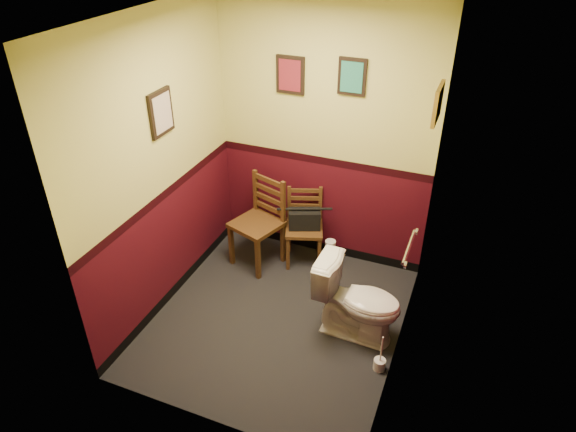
# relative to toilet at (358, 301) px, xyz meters

# --- Properties ---
(floor) EXTENTS (2.20, 2.40, 0.00)m
(floor) POSITION_rel_toilet_xyz_m (-0.72, -0.10, -0.38)
(floor) COLOR black
(floor) RESTS_ON ground
(ceiling) EXTENTS (2.20, 2.40, 0.00)m
(ceiling) POSITION_rel_toilet_xyz_m (-0.72, -0.10, 2.32)
(ceiling) COLOR silver
(ceiling) RESTS_ON ground
(wall_back) EXTENTS (2.20, 0.00, 2.70)m
(wall_back) POSITION_rel_toilet_xyz_m (-0.72, 1.10, 0.97)
(wall_back) COLOR #3C0913
(wall_back) RESTS_ON ground
(wall_front) EXTENTS (2.20, 0.00, 2.70)m
(wall_front) POSITION_rel_toilet_xyz_m (-0.72, -1.30, 0.97)
(wall_front) COLOR #3C0913
(wall_front) RESTS_ON ground
(wall_left) EXTENTS (0.00, 2.40, 2.70)m
(wall_left) POSITION_rel_toilet_xyz_m (-1.82, -0.10, 0.97)
(wall_left) COLOR #3C0913
(wall_left) RESTS_ON ground
(wall_right) EXTENTS (0.00, 2.40, 2.70)m
(wall_right) POSITION_rel_toilet_xyz_m (0.38, -0.10, 0.97)
(wall_right) COLOR #3C0913
(wall_right) RESTS_ON ground
(grab_bar) EXTENTS (0.05, 0.56, 0.06)m
(grab_bar) POSITION_rel_toilet_xyz_m (0.35, 0.15, 0.57)
(grab_bar) COLOR silver
(grab_bar) RESTS_ON wall_right
(framed_print_back_a) EXTENTS (0.28, 0.04, 0.36)m
(framed_print_back_a) POSITION_rel_toilet_xyz_m (-1.07, 1.08, 1.57)
(framed_print_back_a) COLOR black
(framed_print_back_a) RESTS_ON wall_back
(framed_print_back_b) EXTENTS (0.26, 0.04, 0.34)m
(framed_print_back_b) POSITION_rel_toilet_xyz_m (-0.47, 1.08, 1.62)
(framed_print_back_b) COLOR black
(framed_print_back_b) RESTS_ON wall_back
(framed_print_left) EXTENTS (0.04, 0.30, 0.38)m
(framed_print_left) POSITION_rel_toilet_xyz_m (-1.80, -0.00, 1.47)
(framed_print_left) COLOR black
(framed_print_left) RESTS_ON wall_left
(framed_print_right) EXTENTS (0.04, 0.34, 0.28)m
(framed_print_right) POSITION_rel_toilet_xyz_m (0.36, 0.50, 1.67)
(framed_print_right) COLOR olive
(framed_print_right) RESTS_ON wall_right
(toilet) EXTENTS (0.78, 0.45, 0.75)m
(toilet) POSITION_rel_toilet_xyz_m (0.00, 0.00, 0.00)
(toilet) COLOR white
(toilet) RESTS_ON floor
(toilet_brush) EXTENTS (0.10, 0.10, 0.37)m
(toilet_brush) POSITION_rel_toilet_xyz_m (0.30, -0.34, -0.32)
(toilet_brush) COLOR silver
(toilet_brush) RESTS_ON floor
(chair_left) EXTENTS (0.58, 0.58, 0.97)m
(chair_left) POSITION_rel_toilet_xyz_m (-1.26, 0.68, 0.11)
(chair_left) COLOR #533419
(chair_left) RESTS_ON floor
(chair_right) EXTENTS (0.49, 0.49, 0.82)m
(chair_right) POSITION_rel_toilet_xyz_m (-0.83, 0.89, 0.04)
(chair_right) COLOR #533419
(chair_right) RESTS_ON floor
(handbag) EXTENTS (0.36, 0.27, 0.24)m
(handbag) POSITION_rel_toilet_xyz_m (-0.82, 0.86, 0.16)
(handbag) COLOR black
(handbag) RESTS_ON chair_right
(tp_stack) EXTENTS (0.24, 0.14, 0.31)m
(tp_stack) POSITION_rel_toilet_xyz_m (-0.53, 0.90, -0.25)
(tp_stack) COLOR silver
(tp_stack) RESTS_ON floor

